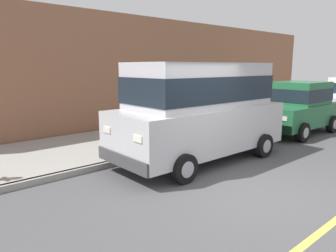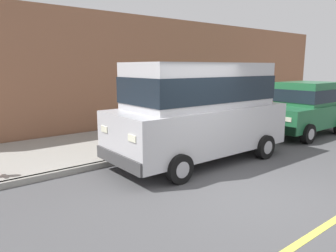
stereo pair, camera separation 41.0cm
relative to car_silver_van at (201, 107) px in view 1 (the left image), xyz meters
The scene contains 8 objects.
ground_plane 2.70m from the car_silver_van, 21.80° to the right, with size 80.00×80.00×0.00m, color #4C4C4F.
curb 1.90m from the car_silver_van, 140.80° to the right, with size 0.16×64.00×0.14m, color gray.
sidewalk 3.26m from the car_silver_van, 163.25° to the right, with size 3.60×64.00×0.14m, color #99968E.
lane_centre_line 4.09m from the car_silver_van, 12.91° to the right, with size 0.12×57.60×0.01m, color #E0D64C.
car_silver_van is the anchor object (origin of this frame).
car_green_hatchback 5.25m from the car_silver_van, 90.20° to the left, with size 1.97×3.81×1.88m.
dog_tan 2.38m from the car_silver_van, 150.87° to the right, with size 0.76×0.24×0.49m.
building_facade 6.17m from the car_silver_van, 143.98° to the left, with size 0.50×20.00×4.35m, color #8C5B42.
Camera 1 is at (3.34, -5.08, 2.43)m, focal length 33.78 mm.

